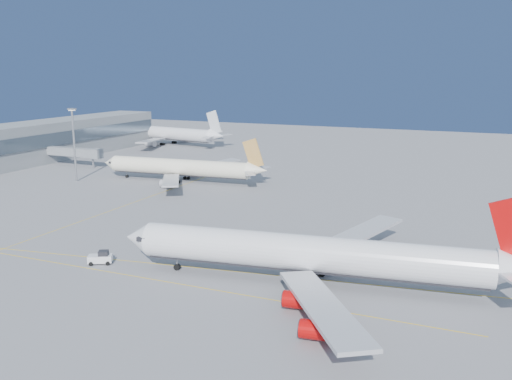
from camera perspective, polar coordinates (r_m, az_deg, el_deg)
name	(u,v)px	position (r m, az deg, el deg)	size (l,w,h in m)	color
ground	(208,257)	(109.55, -4.77, -6.73)	(500.00, 500.00, 0.00)	slate
terminal	(55,139)	(242.60, -19.42, 4.82)	(18.40, 110.00, 15.00)	gray
jet_bridge	(77,152)	(218.80, -17.48, 3.61)	(23.60, 3.60, 6.90)	gray
taxiway_lines	(161,239)	(121.95, -9.48, -4.89)	(118.86, 140.00, 0.02)	yellow
airliner_virgin	(317,255)	(94.83, 6.15, -6.47)	(69.68, 62.14, 17.20)	white
airliner_etihad	(182,168)	(181.87, -7.37, 2.24)	(56.83, 52.32, 14.82)	white
airliner_third	(169,133)	(272.91, -8.72, 5.61)	(63.98, 58.41, 17.19)	white
pushback_tug	(101,258)	(109.31, -15.26, -6.55)	(4.82, 4.15, 2.43)	white
light_mast	(74,139)	(188.53, -17.76, 4.92)	(2.00, 2.00, 23.11)	gray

